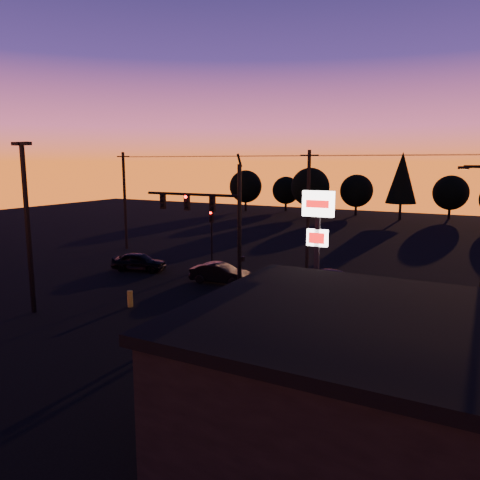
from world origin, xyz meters
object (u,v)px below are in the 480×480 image
object	(u,v)px
suv_parked	(289,347)
parking_lot_light	(27,217)
secondary_signal	(211,230)
traffic_signal_mast	(215,217)
car_left	(139,262)
bollard	(130,299)
car_mid	(220,273)
car_right	(324,279)
pylon_sign	(318,231)

from	to	relation	value
suv_parked	parking_lot_light	bearing A→B (deg)	164.40
secondary_signal	parking_lot_light	size ratio (longest dim) A/B	0.48
traffic_signal_mast	car_left	world-z (taller)	traffic_signal_mast
suv_parked	car_left	bearing A→B (deg)	131.31
bollard	car_mid	xyz separation A→B (m)	(1.85, 6.94, 0.22)
car_right	car_left	bearing A→B (deg)	-60.71
parking_lot_light	pylon_sign	bearing A→B (deg)	17.23
traffic_signal_mast	suv_parked	size ratio (longest dim) A/B	1.58
parking_lot_light	car_left	world-z (taller)	parking_lot_light
car_left	car_right	xyz separation A→B (m)	(14.01, 1.34, 0.01)
traffic_signal_mast	parking_lot_light	size ratio (longest dim) A/B	0.94
bollard	car_right	distance (m)	12.10
suv_parked	secondary_signal	bearing A→B (deg)	114.23
pylon_sign	bollard	xyz separation A→B (m)	(-10.53, -1.24, -4.45)
parking_lot_light	bollard	distance (m)	7.03
traffic_signal_mast	bollard	bearing A→B (deg)	-132.59
car_left	suv_parked	distance (m)	19.19
parking_lot_light	car_mid	distance (m)	12.61
secondary_signal	suv_parked	world-z (taller)	secondary_signal
car_right	suv_parked	world-z (taller)	suv_parked
pylon_sign	parking_lot_light	bearing A→B (deg)	-162.77
secondary_signal	suv_parked	bearing A→B (deg)	-48.95
traffic_signal_mast	pylon_sign	xyz separation A→B (m)	(7.10, -2.49, -0.02)
traffic_signal_mast	pylon_sign	bearing A→B (deg)	-19.36
bollard	car_left	world-z (taller)	car_left
traffic_signal_mast	parking_lot_light	distance (m)	10.19
suv_parked	car_right	bearing A→B (deg)	84.44
car_mid	car_left	bearing A→B (deg)	81.19
parking_lot_light	suv_parked	bearing A→B (deg)	1.22
traffic_signal_mast	car_right	xyz separation A→B (m)	(5.15, 4.79, -4.23)
secondary_signal	suv_parked	xyz separation A→B (m)	(12.34, -14.17, -2.11)
bollard	car_mid	bearing A→B (deg)	75.07
bollard	car_mid	size ratio (longest dim) A/B	0.22
bollard	traffic_signal_mast	bearing A→B (deg)	47.41
secondary_signal	car_left	distance (m)	6.06
bollard	suv_parked	world-z (taller)	suv_parked
car_mid	car_right	xyz separation A→B (m)	(6.74, 1.58, 0.02)
traffic_signal_mast	car_right	size ratio (longest dim) A/B	1.77
car_right	suv_parked	distance (m)	11.69
parking_lot_light	bollard	bearing A→B (deg)	39.39
traffic_signal_mast	parking_lot_light	xyz separation A→B (m)	(-7.40, -6.99, 0.33)
parking_lot_light	car_left	size ratio (longest dim) A/B	2.25
secondary_signal	bollard	size ratio (longest dim) A/B	4.70
traffic_signal_mast	secondary_signal	distance (m)	9.19
parking_lot_light	pylon_sign	xyz separation A→B (m)	(14.50, 4.50, -0.36)
suv_parked	traffic_signal_mast	bearing A→B (deg)	121.27
secondary_signal	car_right	xyz separation A→B (m)	(10.06, -2.70, -2.16)
bollard	suv_parked	distance (m)	11.27
parking_lot_light	suv_parked	world-z (taller)	parking_lot_light
parking_lot_light	bollard	xyz separation A→B (m)	(3.97, 3.26, -4.81)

